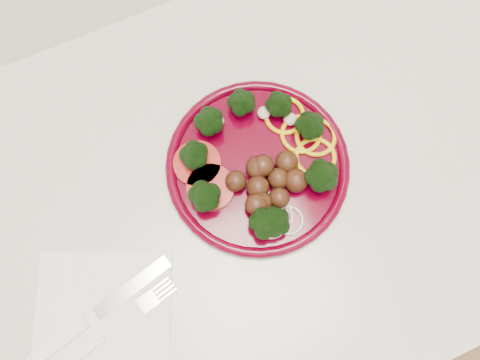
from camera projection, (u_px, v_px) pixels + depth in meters
name	position (u px, v px, depth m)	size (l,w,h in m)	color
counter	(209.00, 256.00, 1.13)	(2.40, 0.60, 0.90)	silver
plate	(258.00, 165.00, 0.69)	(0.24, 0.24, 0.05)	#450011
napkin	(103.00, 320.00, 0.66)	(0.17, 0.17, 0.00)	white
knife	(82.00, 325.00, 0.65)	(0.20, 0.06, 0.01)	silver
fork	(92.00, 345.00, 0.64)	(0.18, 0.06, 0.01)	white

